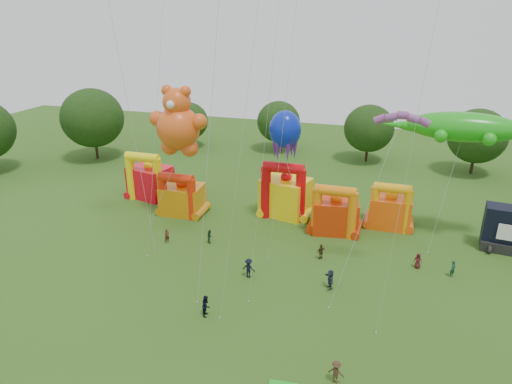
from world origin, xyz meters
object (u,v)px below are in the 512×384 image
(bouncy_castle_2, at_px, (285,194))
(octopus_kite, at_px, (289,158))
(teddy_bear_kite, at_px, (173,147))
(gecko_kite, at_px, (455,158))
(bouncy_castle_0, at_px, (149,180))
(spectator_0, at_px, (164,210))
(spectator_4, at_px, (321,252))

(bouncy_castle_2, xyz_separation_m, octopus_kite, (0.84, -2.15, 5.42))
(teddy_bear_kite, height_order, gecko_kite, teddy_bear_kite)
(gecko_kite, height_order, octopus_kite, gecko_kite)
(bouncy_castle_2, bearing_deg, octopus_kite, -68.66)
(bouncy_castle_0, xyz_separation_m, octopus_kite, (19.92, -2.49, 5.64))
(bouncy_castle_0, distance_m, gecko_kite, 38.20)
(gecko_kite, bearing_deg, bouncy_castle_0, 177.45)
(teddy_bear_kite, relative_size, octopus_kite, 1.19)
(bouncy_castle_2, height_order, spectator_0, bouncy_castle_2)
(gecko_kite, bearing_deg, octopus_kite, -177.31)
(teddy_bear_kite, bearing_deg, spectator_4, -14.09)
(bouncy_castle_0, relative_size, spectator_0, 3.84)
(octopus_kite, distance_m, spectator_0, 16.95)
(octopus_kite, xyz_separation_m, spectator_0, (-15.06, -2.70, -7.30))
(spectator_4, bearing_deg, teddy_bear_kite, -57.17)
(bouncy_castle_0, relative_size, bouncy_castle_2, 0.92)
(bouncy_castle_0, xyz_separation_m, teddy_bear_kite, (6.79, -5.40, 6.64))
(gecko_kite, bearing_deg, spectator_0, -173.84)
(octopus_kite, bearing_deg, bouncy_castle_0, 172.86)
(bouncy_castle_0, relative_size, octopus_kite, 0.49)
(bouncy_castle_0, height_order, spectator_0, bouncy_castle_0)
(bouncy_castle_0, xyz_separation_m, spectator_4, (25.23, -10.04, -1.68))
(bouncy_castle_0, distance_m, teddy_bear_kite, 10.93)
(bouncy_castle_2, relative_size, octopus_kite, 0.53)
(spectator_0, bearing_deg, bouncy_castle_0, 134.71)
(bouncy_castle_0, distance_m, spectator_0, 7.30)
(bouncy_castle_0, bearing_deg, teddy_bear_kite, -38.53)
(bouncy_castle_2, height_order, gecko_kite, gecko_kite)
(gecko_kite, xyz_separation_m, spectator_0, (-32.66, -3.53, -8.67))
(bouncy_castle_2, distance_m, teddy_bear_kite, 14.77)
(spectator_0, height_order, spectator_4, spectator_0)
(bouncy_castle_2, relative_size, spectator_4, 4.30)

